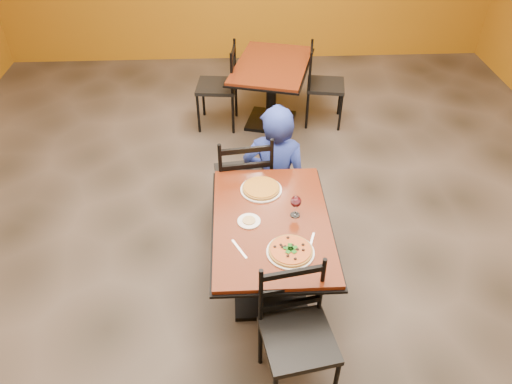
{
  "coord_description": "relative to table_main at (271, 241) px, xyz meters",
  "views": [
    {
      "loc": [
        -0.23,
        -2.94,
        2.99
      ],
      "look_at": [
        -0.1,
        -0.3,
        0.85
      ],
      "focal_mm": 33.7,
      "sensor_mm": 36.0,
      "label": 1
    }
  ],
  "objects": [
    {
      "name": "chair_second_right",
      "position": [
        0.82,
        2.59,
        -0.09
      ],
      "size": [
        0.48,
        0.48,
        0.93
      ],
      "primitive_type": null,
      "rotation": [
        0.0,
        0.0,
        1.4
      ],
      "color": "black",
      "rests_on": "floor"
    },
    {
      "name": "table_second",
      "position": [
        0.2,
        2.59,
        -0.0
      ],
      "size": [
        1.09,
        1.36,
        0.75
      ],
      "rotation": [
        0.0,
        0.0,
        -0.27
      ],
      "color": "maroon",
      "rests_on": "floor"
    },
    {
      "name": "knife",
      "position": [
        0.24,
        -0.23,
        0.2
      ],
      "size": [
        0.08,
        0.2,
        0.0
      ],
      "primitive_type": "cube",
      "rotation": [
        0.0,
        0.0,
        -0.32
      ],
      "color": "silver",
      "rests_on": "table_main"
    },
    {
      "name": "wine_glass",
      "position": [
        0.17,
        0.05,
        0.28
      ],
      "size": [
        0.08,
        0.08,
        0.18
      ],
      "primitive_type": null,
      "color": "white",
      "rests_on": "table_main"
    },
    {
      "name": "plate_main",
      "position": [
        0.1,
        -0.31,
        0.2
      ],
      "size": [
        0.31,
        0.31,
        0.01
      ],
      "primitive_type": "cylinder",
      "color": "white",
      "rests_on": "table_main"
    },
    {
      "name": "table_main",
      "position": [
        0.0,
        0.0,
        0.0
      ],
      "size": [
        0.83,
        1.23,
        0.75
      ],
      "color": "maroon",
      "rests_on": "floor"
    },
    {
      "name": "chair_second_left",
      "position": [
        -0.43,
        2.59,
        -0.07
      ],
      "size": [
        0.48,
        0.48,
        0.97
      ],
      "primitive_type": null,
      "rotation": [
        0.0,
        0.0,
        -1.67
      ],
      "color": "black",
      "rests_on": "floor"
    },
    {
      "name": "pizza_main",
      "position": [
        0.1,
        -0.31,
        0.21
      ],
      "size": [
        0.28,
        0.28,
        0.02
      ],
      "primitive_type": "cylinder",
      "color": "#960E0A",
      "rests_on": "plate_main"
    },
    {
      "name": "diner",
      "position": [
        0.11,
        0.93,
        0.01
      ],
      "size": [
        0.64,
        0.49,
        1.13
      ],
      "primitive_type": "imported",
      "rotation": [
        0.0,
        0.0,
        2.93
      ],
      "color": "#1B2A97",
      "rests_on": "floor"
    },
    {
      "name": "plate_far",
      "position": [
        -0.05,
        0.34,
        0.2
      ],
      "size": [
        0.31,
        0.31,
        0.01
      ],
      "primitive_type": "cylinder",
      "color": "white",
      "rests_on": "table_main"
    },
    {
      "name": "side_plate",
      "position": [
        -0.16,
        -0.0,
        0.2
      ],
      "size": [
        0.16,
        0.16,
        0.01
      ],
      "primitive_type": "cylinder",
      "color": "white",
      "rests_on": "table_main"
    },
    {
      "name": "pizza_far",
      "position": [
        -0.05,
        0.34,
        0.21
      ],
      "size": [
        0.28,
        0.28,
        0.02
      ],
      "primitive_type": "cylinder",
      "color": "gold",
      "rests_on": "plate_far"
    },
    {
      "name": "chair_main_far",
      "position": [
        -0.18,
        0.83,
        -0.06
      ],
      "size": [
        0.5,
        0.5,
        1.0
      ],
      "primitive_type": null,
      "rotation": [
        0.0,
        0.0,
        3.27
      ],
      "color": "black",
      "rests_on": "floor"
    },
    {
      "name": "chair_main_near",
      "position": [
        0.11,
        -0.77,
        -0.09
      ],
      "size": [
        0.49,
        0.49,
        0.94
      ],
      "primitive_type": null,
      "rotation": [
        0.0,
        0.0,
        0.18
      ],
      "color": "black",
      "rests_on": "floor"
    },
    {
      "name": "fork",
      "position": [
        -0.23,
        -0.26,
        0.2
      ],
      "size": [
        0.1,
        0.18,
        0.0
      ],
      "primitive_type": "cube",
      "rotation": [
        0.0,
        0.0,
        0.48
      ],
      "color": "silver",
      "rests_on": "table_main"
    },
    {
      "name": "dip",
      "position": [
        -0.16,
        -0.0,
        0.21
      ],
      "size": [
        0.09,
        0.09,
        0.01
      ],
      "primitive_type": "cylinder",
      "color": "tan",
      "rests_on": "side_plate"
    },
    {
      "name": "floor",
      "position": [
        0.0,
        0.5,
        -0.56
      ],
      "size": [
        7.0,
        8.0,
        0.01
      ],
      "primitive_type": "cube",
      "color": "black",
      "rests_on": "ground"
    }
  ]
}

